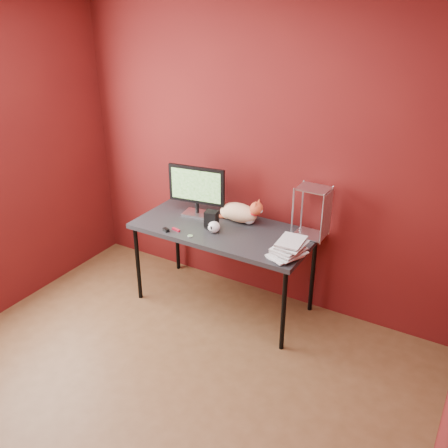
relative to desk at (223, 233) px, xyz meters
The scene contains 11 objects.
room 1.57m from the desk, 83.75° to the right, with size 3.52×3.52×2.61m.
desk is the anchor object (origin of this frame).
monitor 0.46m from the desk, 160.76° to the left, with size 0.51×0.20×0.44m.
cat 0.23m from the desk, 75.07° to the left, with size 0.51×0.20×0.24m.
skull_mug 0.15m from the desk, 102.49° to the right, with size 0.10×0.11×0.10m.
speaker 0.15m from the desk, 158.62° to the right, with size 0.13×0.13×0.14m.
book_stack 0.98m from the desk, 14.17° to the right, with size 0.27×0.30×1.47m.
wire_rack 0.76m from the desk, 19.16° to the left, with size 0.26×0.21×0.42m.
pocket_knife 0.40m from the desk, 142.93° to the right, with size 0.08×0.02×0.02m, color #A10C22.
black_gadget 0.48m from the desk, 142.34° to the right, with size 0.05×0.03×0.03m, color black.
washer 0.31m from the desk, 120.89° to the right, with size 0.04×0.04×0.00m, color #BCBCC1.
Camera 1 is at (1.73, -1.83, 2.58)m, focal length 40.00 mm.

